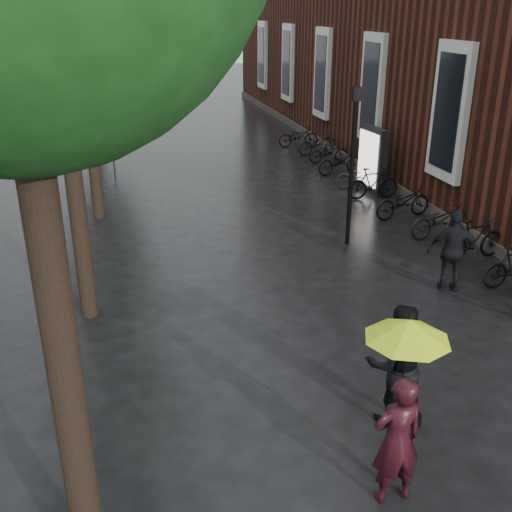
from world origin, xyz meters
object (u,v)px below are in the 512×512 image
object	(u,v)px
pedestrian_walking	(453,251)
ad_lightbox	(372,160)
lamp_post	(353,152)
person_burgundy	(397,441)
parked_bicycles	(378,184)
person_black	(397,365)

from	to	relation	value
pedestrian_walking	ad_lightbox	distance (m)	7.37
lamp_post	pedestrian_walking	bearing A→B (deg)	-70.27
person_burgundy	ad_lightbox	xyz separation A→B (m)	(5.15, 12.34, 0.17)
pedestrian_walking	lamp_post	distance (m)	3.55
person_burgundy	parked_bicycles	bearing A→B (deg)	-115.64
person_burgundy	person_black	bearing A→B (deg)	-117.83
pedestrian_walking	parked_bicycles	world-z (taller)	pedestrian_walking
person_black	parked_bicycles	bearing A→B (deg)	-100.62
pedestrian_walking	ad_lightbox	bearing A→B (deg)	-78.81
parked_bicycles	lamp_post	distance (m)	4.54
pedestrian_walking	parked_bicycles	bearing A→B (deg)	-79.27
parked_bicycles	ad_lightbox	bearing A→B (deg)	82.86
person_black	ad_lightbox	size ratio (longest dim) A/B	0.90
person_burgundy	pedestrian_walking	xyz separation A→B (m)	(3.77, 5.10, 0.02)
ad_lightbox	lamp_post	bearing A→B (deg)	-125.90
parked_bicycles	lamp_post	world-z (taller)	lamp_post
person_burgundy	lamp_post	bearing A→B (deg)	-110.20
ad_lightbox	lamp_post	size ratio (longest dim) A/B	0.53
parked_bicycles	lamp_post	xyz separation A→B (m)	(-2.37, -3.38, 1.89)
person_burgundy	pedestrian_walking	bearing A→B (deg)	-128.46
person_black	ad_lightbox	bearing A→B (deg)	-99.50
person_burgundy	person_black	xyz separation A→B (m)	(0.68, 1.40, 0.06)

